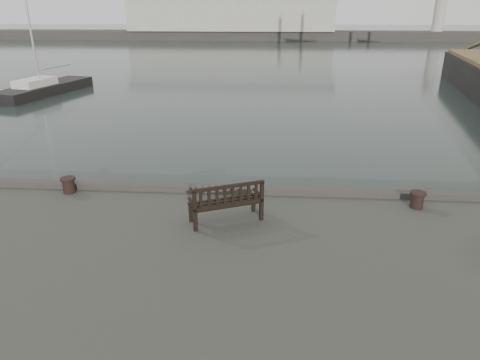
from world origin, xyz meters
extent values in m
plane|color=black|center=(0.00, 0.00, 0.00)|extent=(400.00, 400.00, 0.00)
cube|color=#383530|center=(0.00, 92.00, 1.00)|extent=(140.00, 8.00, 2.00)
cube|color=#B1ACA4|center=(-8.00, 92.00, 6.00)|extent=(46.00, 9.00, 8.00)
cylinder|color=#B1ACA4|center=(38.00, 92.00, 6.00)|extent=(2.40, 2.40, 8.00)
cube|color=black|center=(0.63, -1.97, 2.06)|extent=(1.93, 1.32, 0.05)
cube|color=black|center=(0.74, -2.21, 2.34)|extent=(1.70, 0.81, 0.55)
cube|color=black|center=(0.63, -1.97, 1.81)|extent=(1.79, 1.19, 0.50)
cylinder|color=black|center=(-4.16, -0.50, 1.79)|extent=(0.49, 0.49, 0.46)
cylinder|color=black|center=(5.72, -0.82, 1.79)|extent=(0.48, 0.48, 0.45)
cube|color=black|center=(-17.18, 22.91, 0.10)|extent=(4.53, 10.07, 1.40)
cube|color=#BCB9B3|center=(-17.18, 22.91, 1.10)|extent=(2.37, 3.69, 0.60)
cylinder|color=#B2B5B7|center=(-17.18, 22.91, 6.21)|extent=(0.16, 0.16, 10.82)
camera|label=1|loc=(1.71, -11.68, 6.59)|focal=32.00mm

